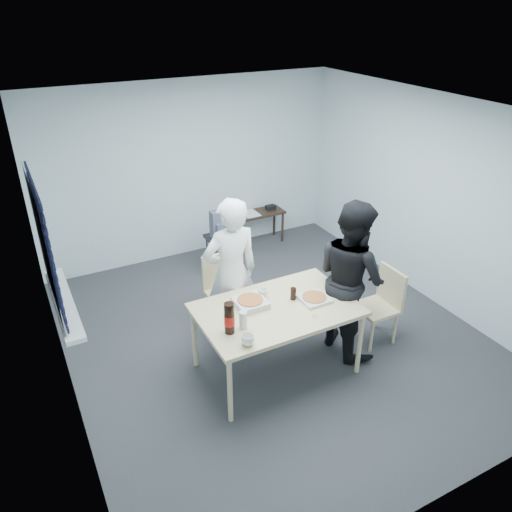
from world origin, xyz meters
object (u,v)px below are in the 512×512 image
dining_table (277,313)px  mug_a (248,340)px  chair_far (223,285)px  soda_bottle (229,319)px  mug_b (263,293)px  side_table (259,217)px  person_white (231,274)px  stool (221,244)px  backpack (221,225)px  chair_right (383,300)px  person_black (351,278)px

dining_table → mug_a: mug_a is taller
chair_far → soda_bottle: 1.37m
mug_b → soda_bottle: bearing=-145.4°
side_table → person_white: bearing=-124.7°
soda_bottle → person_white: bearing=64.0°
stool → backpack: bearing=-90.0°
chair_right → side_table: bearing=91.2°
person_white → backpack: person_white is taller
soda_bottle → mug_b: bearing=34.6°
dining_table → chair_right: (1.34, -0.08, -0.21)m
chair_right → backpack: size_ratio=2.25×
dining_table → mug_b: (-0.03, 0.24, 0.11)m
side_table → chair_right: bearing=-88.8°
backpack → mug_b: bearing=-95.8°
stool → backpack: 0.30m
chair_far → soda_bottle: size_ratio=2.79×
dining_table → person_black: (0.92, 0.01, 0.16)m
chair_far → stool: chair_far is taller
backpack → mug_b: size_ratio=3.96×
chair_far → mug_a: chair_far is taller
side_table → soda_bottle: bearing=-122.4°
chair_far → stool: bearing=66.7°
dining_table → chair_far: bearing=97.1°
side_table → mug_a: mug_a is taller
person_white → mug_b: person_white is taller
person_black → stool: person_black is taller
chair_right → mug_a: (-1.87, -0.31, 0.32)m
stool → side_table: bearing=32.6°
stool → mug_b: mug_b is taller
mug_a → soda_bottle: size_ratio=0.39×
dining_table → stool: dining_table is taller
mug_a → side_table: bearing=60.5°
mug_a → mug_b: mug_a is taller
dining_table → mug_b: mug_b is taller
backpack → soda_bottle: bearing=-106.6°
person_white → mug_b: bearing=110.6°
dining_table → soda_bottle: size_ratio=5.04×
person_black → dining_table: bearing=90.4°
chair_far → backpack: (0.50, 1.14, 0.23)m
person_white → mug_a: person_white is taller
dining_table → soda_bottle: bearing=-166.0°
mug_b → soda_bottle: (-0.57, -0.39, 0.11)m
person_white → stool: (0.56, 1.54, -0.44)m
chair_far → person_black: (1.05, -1.06, 0.37)m
chair_far → person_black: size_ratio=0.50×
person_white → backpack: bearing=-110.0°
stool → mug_a: 2.79m
dining_table → chair_far: (-0.13, 1.06, -0.21)m
backpack → chair_right: bearing=-61.2°
chair_right → soda_bottle: bearing=-177.9°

